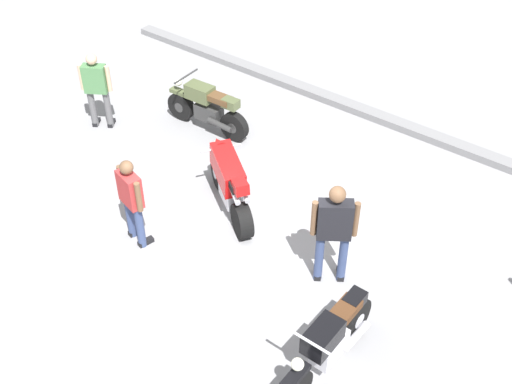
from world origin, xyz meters
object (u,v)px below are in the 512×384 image
at_px(motorcycle_olive_vintage, 207,108).
at_px(motorcycle_red_sportbike, 229,182).
at_px(person_in_black_shirt, 334,228).
at_px(person_in_red_shirt, 131,198).
at_px(person_in_green_shirt, 96,87).
at_px(motorcycle_black_cruiser, 329,344).

distance_m(motorcycle_olive_vintage, motorcycle_red_sportbike, 2.55).
distance_m(person_in_black_shirt, person_in_red_shirt, 3.16).
height_order(motorcycle_red_sportbike, person_in_green_shirt, person_in_green_shirt).
relative_size(person_in_red_shirt, person_in_green_shirt, 0.98).
distance_m(motorcycle_black_cruiser, person_in_red_shirt, 3.79).
bearing_deg(person_in_red_shirt, person_in_green_shirt, 71.45).
distance_m(person_in_black_shirt, person_in_green_shirt, 6.00).
relative_size(motorcycle_black_cruiser, motorcycle_olive_vintage, 1.07).
bearing_deg(person_in_black_shirt, person_in_red_shirt, 76.69).
bearing_deg(person_in_green_shirt, motorcycle_olive_vintage, -87.10).
xyz_separation_m(motorcycle_red_sportbike, person_in_black_shirt, (2.23, -0.34, 0.44)).
bearing_deg(person_in_black_shirt, person_in_green_shirt, 47.31).
distance_m(motorcycle_black_cruiser, person_in_green_shirt, 7.14).
bearing_deg(person_in_red_shirt, motorcycle_olive_vintage, 35.69).
xyz_separation_m(motorcycle_olive_vintage, person_in_black_shirt, (4.18, -1.98, 0.55)).
distance_m(motorcycle_olive_vintage, person_in_green_shirt, 2.20).
bearing_deg(motorcycle_red_sportbike, motorcycle_black_cruiser, -175.76).
bearing_deg(person_in_green_shirt, motorcycle_red_sportbike, -128.10).
bearing_deg(person_in_red_shirt, person_in_black_shirt, -53.71).
bearing_deg(person_in_green_shirt, person_in_black_shirt, -128.96).
relative_size(motorcycle_olive_vintage, motorcycle_red_sportbike, 1.13).
relative_size(person_in_black_shirt, person_in_green_shirt, 1.10).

